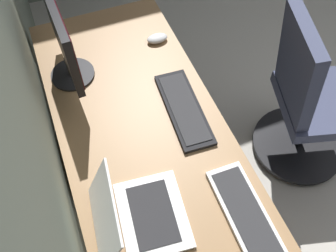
{
  "coord_description": "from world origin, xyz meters",
  "views": [
    {
      "loc": [
        -0.77,
        1.86,
        2.0
      ],
      "look_at": [
        -0.1,
        1.6,
        0.95
      ],
      "focal_mm": 39.15,
      "sensor_mm": 36.0,
      "label": 1
    }
  ],
  "objects": [
    {
      "name": "mouse_main",
      "position": [
        0.54,
        1.41,
        0.75
      ],
      "size": [
        0.06,
        0.1,
        0.03
      ],
      "primitive_type": "ellipsoid",
      "color": "silver",
      "rests_on": "desk"
    },
    {
      "name": "monitor_primary",
      "position": [
        0.47,
        1.85,
        0.96
      ],
      "size": [
        0.48,
        0.2,
        0.41
      ],
      "color": "black",
      "rests_on": "desk"
    },
    {
      "name": "keyboard_main",
      "position": [
        -0.43,
        1.43,
        0.74
      ],
      "size": [
        0.42,
        0.15,
        0.02
      ],
      "color": "silver",
      "rests_on": "desk"
    },
    {
      "name": "desk",
      "position": [
        -0.1,
        1.65,
        0.66
      ],
      "size": [
        1.94,
        0.68,
        0.73
      ],
      "color": "#936D47",
      "rests_on": "ground"
    },
    {
      "name": "keyboard_spare",
      "position": [
        0.09,
        1.45,
        0.74
      ],
      "size": [
        0.43,
        0.17,
        0.02
      ],
      "color": "black",
      "rests_on": "desk"
    },
    {
      "name": "drawer_pedestal",
      "position": [
        0.09,
        1.68,
        0.35
      ],
      "size": [
        0.4,
        0.51,
        0.69
      ],
      "color": "#936D47",
      "rests_on": "ground"
    },
    {
      "name": "laptop_leftmost",
      "position": [
        -0.3,
        1.8,
        0.78
      ],
      "size": [
        0.33,
        0.35,
        0.22
      ],
      "color": "white",
      "rests_on": "desk"
    },
    {
      "name": "office_chair",
      "position": [
        0.08,
        0.74,
        0.46
      ],
      "size": [
        0.56,
        0.6,
        0.97
      ],
      "color": "#383D56",
      "rests_on": "ground"
    }
  ]
}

